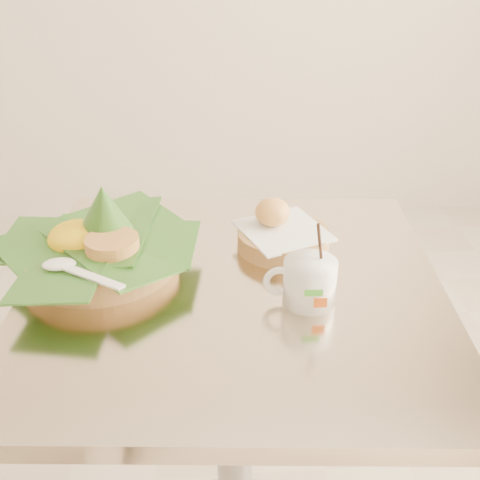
{
  "coord_description": "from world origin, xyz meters",
  "views": [
    {
      "loc": [
        0.14,
        -0.87,
        1.29
      ],
      "look_at": [
        0.21,
        0.01,
        0.82
      ],
      "focal_mm": 45.0,
      "sensor_mm": 36.0,
      "label": 1
    }
  ],
  "objects": [
    {
      "name": "cafe_table",
      "position": [
        0.19,
        -0.02,
        0.53
      ],
      "size": [
        0.76,
        0.76,
        0.75
      ],
      "rotation": [
        0.0,
        0.0,
        -0.08
      ],
      "color": "gray",
      "rests_on": "floor"
    },
    {
      "name": "rice_basket",
      "position": [
        -0.04,
        0.06,
        0.8
      ],
      "size": [
        0.34,
        0.34,
        0.17
      ],
      "rotation": [
        0.0,
        0.0,
        -0.3
      ],
      "color": "#A27345",
      "rests_on": "cafe_table"
    },
    {
      "name": "bread_basket",
      "position": [
        0.29,
        0.1,
        0.78
      ],
      "size": [
        0.19,
        0.19,
        0.09
      ],
      "rotation": [
        0.0,
        0.0,
        -0.41
      ],
      "color": "#A27345",
      "rests_on": "cafe_table"
    },
    {
      "name": "coffee_mug",
      "position": [
        0.31,
        -0.08,
        0.79
      ],
      "size": [
        0.12,
        0.09,
        0.15
      ],
      "rotation": [
        0.0,
        0.0,
        -0.05
      ],
      "color": "white",
      "rests_on": "cafe_table"
    }
  ]
}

